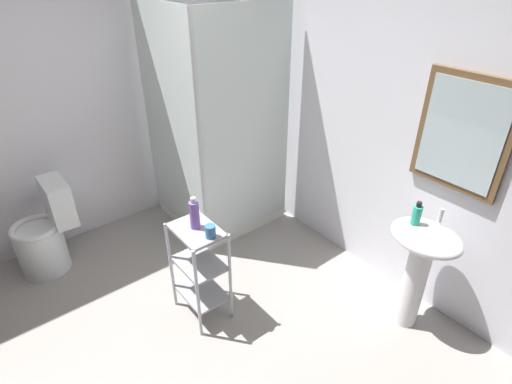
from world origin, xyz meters
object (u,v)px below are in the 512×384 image
Objects in this scene: storage_cart at (199,265)px; pedestal_sink at (421,258)px; toilet at (45,235)px; rinse_cup at (210,231)px; conditioner_bottle_purple at (194,214)px; shower_stall at (216,179)px; hand_soap_bottle at (417,214)px.

pedestal_sink is at bearing 47.77° from storage_cart.
toilet is 8.87× the size of rinse_cup.
rinse_cup is at bearing 7.83° from conditioner_bottle_purple.
conditioner_bottle_purple reaches higher than storage_cart.
toilet is (-2.19, -1.80, -0.26)m from pedestal_sink.
toilet is 1.03× the size of storage_cart.
rinse_cup is (0.15, 0.02, -0.06)m from conditioner_bottle_purple.
toilet is at bearing -149.25° from storage_cart.
pedestal_sink is at bearing 39.43° from toilet.
conditioner_bottle_purple is (-1.00, -1.08, 0.26)m from pedestal_sink.
shower_stall is 8.82× the size of conditioner_bottle_purple.
conditioner_bottle_purple is (-0.02, 0.01, 0.41)m from storage_cart.
storage_cart is at bearing -129.92° from hand_soap_bottle.
pedestal_sink is at bearing 8.71° from hand_soap_bottle.
pedestal_sink is 3.57× the size of conditioner_bottle_purple.
conditioner_bottle_purple reaches higher than toilet.
rinse_cup is at bearing -34.68° from shower_stall.
rinse_cup is at bearing -126.33° from hand_soap_bottle.
storage_cart is 1.47m from hand_soap_bottle.
pedestal_sink is 1.09× the size of storage_cart.
shower_stall is 2.47× the size of pedestal_sink.
storage_cart is at bearing -39.48° from shower_stall.
conditioner_bottle_purple is (1.19, 0.73, 0.53)m from toilet.
pedestal_sink is 1.50m from conditioner_bottle_purple.
hand_soap_bottle is 1.85× the size of rinse_cup.
storage_cart is 8.64× the size of rinse_cup.
rinse_cup is (1.34, 0.75, 0.47)m from toilet.
pedestal_sink is 5.10× the size of hand_soap_bottle.
shower_stall is 1.88m from hand_soap_bottle.
shower_stall is 1.93m from pedestal_sink.
rinse_cup is (-0.77, -1.04, -0.10)m from hand_soap_bottle.
shower_stall is at bearing 78.34° from toilet.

